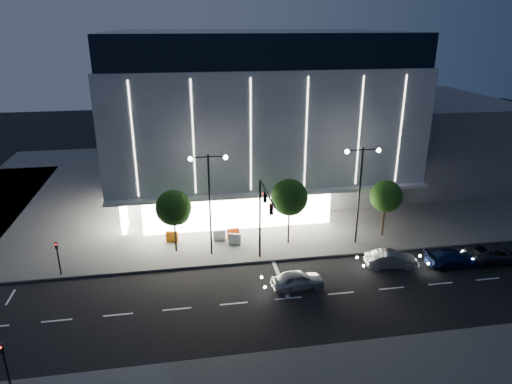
{
  "coord_description": "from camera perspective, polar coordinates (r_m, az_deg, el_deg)",
  "views": [
    {
      "loc": [
        -5.02,
        -29.08,
        18.84
      ],
      "look_at": [
        1.13,
        7.52,
        5.0
      ],
      "focal_mm": 32.0,
      "sensor_mm": 36.0,
      "label": 1
    }
  ],
  "objects": [
    {
      "name": "car_fourth",
      "position": [
        43.44,
        27.88,
        -6.78
      ],
      "size": [
        5.15,
        2.48,
        1.41
      ],
      "primitive_type": "imported",
      "rotation": [
        0.0,
        0.0,
        1.54
      ],
      "color": "#2D2D32",
      "rests_on": "ground"
    },
    {
      "name": "ped_signal_far",
      "position": [
        38.91,
        -23.52,
        -7.22
      ],
      "size": [
        0.22,
        0.24,
        3.0
      ],
      "color": "black",
      "rests_on": "ground"
    },
    {
      "name": "ped_signal_near",
      "position": [
        29.2,
        -28.9,
        -18.01
      ],
      "size": [
        0.22,
        0.24,
        3.0
      ],
      "color": "black",
      "rests_on": "ground"
    },
    {
      "name": "museum",
      "position": [
        52.87,
        -0.69,
        10.02
      ],
      "size": [
        30.0,
        25.8,
        18.0
      ],
      "color": "#4C4C51",
      "rests_on": "ground"
    },
    {
      "name": "car_lead",
      "position": [
        35.01,
        5.22,
        -10.87
      ],
      "size": [
        4.16,
        1.98,
        1.37
      ],
      "primitive_type": "imported",
      "rotation": [
        0.0,
        0.0,
        1.66
      ],
      "color": "#A2A6AA",
      "rests_on": "ground"
    },
    {
      "name": "street_lamp_east",
      "position": [
        40.27,
        12.92,
        1.26
      ],
      "size": [
        3.16,
        0.36,
        9.0
      ],
      "color": "black",
      "rests_on": "ground"
    },
    {
      "name": "traffic_mast",
      "position": [
        35.74,
        0.91,
        -2.28
      ],
      "size": [
        0.33,
        5.89,
        7.07
      ],
      "color": "black",
      "rests_on": "ground"
    },
    {
      "name": "barrier_d",
      "position": [
        41.8,
        -4.6,
        -5.42
      ],
      "size": [
        1.11,
        0.29,
        1.0
      ],
      "primitive_type": "cube",
      "rotation": [
        0.0,
        0.0,
        -0.03
      ],
      "color": "silver",
      "rests_on": "sidewalk_museum"
    },
    {
      "name": "barrier_c",
      "position": [
        42.05,
        -2.86,
        -5.2
      ],
      "size": [
        1.11,
        0.29,
        1.0
      ],
      "primitive_type": "cube",
      "rotation": [
        0.0,
        0.0,
        0.04
      ],
      "color": "#D8470C",
      "rests_on": "sidewalk_museum"
    },
    {
      "name": "sidewalk_museum",
      "position": [
        57.18,
        1.09,
        1.29
      ],
      "size": [
        70.0,
        40.0,
        0.15
      ],
      "primitive_type": "cube",
      "color": "#474747",
      "rests_on": "ground"
    },
    {
      "name": "annex_building",
      "position": [
        63.01,
        20.37,
        6.48
      ],
      "size": [
        16.0,
        20.0,
        10.0
      ],
      "primitive_type": "cube",
      "color": "#4C4C51",
      "rests_on": "ground"
    },
    {
      "name": "car_third",
      "position": [
        41.2,
        23.43,
        -7.55
      ],
      "size": [
        4.67,
        1.94,
        1.35
      ],
      "primitive_type": "imported",
      "rotation": [
        0.0,
        0.0,
        1.58
      ],
      "color": "#132048",
      "rests_on": "ground"
    },
    {
      "name": "barrier_a",
      "position": [
        42.13,
        -10.45,
        -5.5
      ],
      "size": [
        1.13,
        0.53,
        1.0
      ],
      "primitive_type": "cube",
      "rotation": [
        0.0,
        0.0,
        -0.26
      ],
      "color": "orange",
      "rests_on": "sidewalk_museum"
    },
    {
      "name": "ground",
      "position": [
        35.01,
        0.22,
        -12.11
      ],
      "size": [
        160.0,
        160.0,
        0.0
      ],
      "primitive_type": "plane",
      "color": "black",
      "rests_on": "ground"
    },
    {
      "name": "tree_mid",
      "position": [
        39.94,
        4.22,
        -0.9
      ],
      "size": [
        3.25,
        3.25,
        6.15
      ],
      "color": "black",
      "rests_on": "ground"
    },
    {
      "name": "car_second",
      "position": [
        39.15,
        16.53,
        -8.09
      ],
      "size": [
        4.36,
        1.99,
        1.39
      ],
      "primitive_type": "imported",
      "rotation": [
        0.0,
        0.0,
        1.44
      ],
      "color": "#95979C",
      "rests_on": "ground"
    },
    {
      "name": "tree_left",
      "position": [
        39.03,
        -10.22,
        -2.19
      ],
      "size": [
        3.02,
        3.02,
        5.72
      ],
      "color": "black",
      "rests_on": "ground"
    },
    {
      "name": "street_lamp_west",
      "position": [
        37.42,
        -5.86,
        0.2
      ],
      "size": [
        3.16,
        0.36,
        9.0
      ],
      "color": "black",
      "rests_on": "ground"
    },
    {
      "name": "tree_right",
      "position": [
        43.04,
        15.94,
        -0.71
      ],
      "size": [
        2.91,
        2.91,
        5.51
      ],
      "color": "black",
      "rests_on": "ground"
    },
    {
      "name": "barrier_b",
      "position": [
        41.06,
        -2.67,
        -5.87
      ],
      "size": [
        1.13,
        0.51,
        1.0
      ],
      "primitive_type": "cube",
      "rotation": [
        0.0,
        0.0,
        -0.25
      ],
      "color": "silver",
      "rests_on": "sidewalk_museum"
    }
  ]
}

